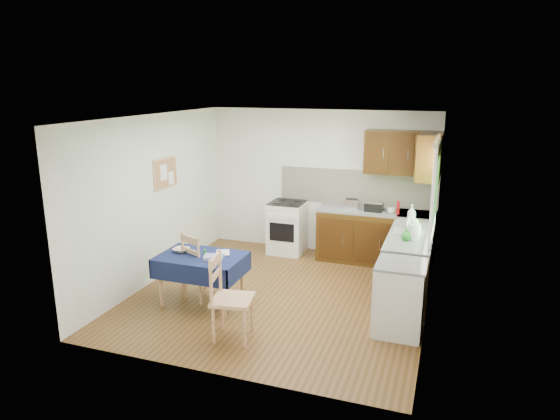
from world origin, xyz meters
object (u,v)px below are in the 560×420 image
(chair_far, at_px, (199,264))
(toaster, at_px, (352,204))
(sandwich_press, at_px, (374,206))
(dining_table, at_px, (201,263))
(chair_near, at_px, (228,295))
(kettle, at_px, (414,230))
(dish_rack, at_px, (409,231))

(chair_far, xyz_separation_m, toaster, (1.67, 2.23, 0.47))
(sandwich_press, bearing_deg, dining_table, -113.03)
(sandwich_press, bearing_deg, chair_near, -94.38)
(dining_table, bearing_deg, chair_far, 118.02)
(chair_far, bearing_deg, sandwich_press, -108.66)
(dining_table, xyz_separation_m, chair_far, (-0.10, 0.12, -0.07))
(chair_far, bearing_deg, kettle, -139.06)
(dining_table, relative_size, toaster, 4.86)
(dish_rack, relative_size, kettle, 1.42)
(chair_near, height_order, dish_rack, dish_rack)
(kettle, bearing_deg, chair_near, -138.23)
(chair_far, distance_m, chair_near, 1.22)
(chair_far, height_order, sandwich_press, sandwich_press)
(kettle, bearing_deg, chair_far, -163.03)
(kettle, bearing_deg, sandwich_press, 118.64)
(chair_near, bearing_deg, dish_rack, -52.13)
(toaster, bearing_deg, sandwich_press, -9.89)
(chair_near, bearing_deg, kettle, -58.03)
(dining_table, bearing_deg, kettle, 6.86)
(chair_near, distance_m, toaster, 3.24)
(toaster, relative_size, sandwich_press, 0.82)
(chair_far, height_order, dish_rack, dish_rack)
(chair_far, distance_m, toaster, 2.82)
(chair_near, xyz_separation_m, dish_rack, (1.84, 2.02, 0.38))
(dining_table, distance_m, chair_near, 1.07)
(sandwich_press, bearing_deg, toaster, -164.79)
(chair_far, distance_m, kettle, 2.96)
(chair_near, bearing_deg, toaster, -24.53)
(chair_far, height_order, kettle, kettle)
(dining_table, relative_size, chair_far, 1.18)
(dining_table, height_order, chair_near, chair_near)
(sandwich_press, xyz_separation_m, dish_rack, (0.66, -1.07, -0.06))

